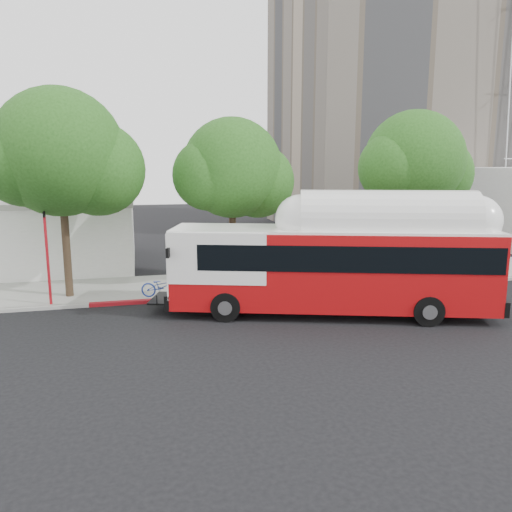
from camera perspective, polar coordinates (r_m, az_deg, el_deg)
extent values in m
plane|color=black|center=(20.75, 3.27, -7.29)|extent=(120.00, 120.00, 0.00)
cube|color=gray|center=(26.79, -0.74, -2.99)|extent=(60.00, 5.00, 0.15)
cube|color=gray|center=(24.34, 0.62, -4.39)|extent=(60.00, 0.30, 0.15)
cube|color=maroon|center=(23.81, -6.43, -4.78)|extent=(10.00, 0.32, 0.16)
cylinder|color=#2D2116|center=(24.83, -20.93, 2.20)|extent=(0.36, 0.36, 6.08)
sphere|color=#204B15|center=(24.61, -21.52, 10.98)|extent=(5.80, 5.80, 5.80)
sphere|color=#204B15|center=(24.65, -17.62, 9.44)|extent=(4.35, 4.35, 4.35)
cylinder|color=#2D2116|center=(25.61, -2.69, 2.40)|extent=(0.36, 0.36, 5.44)
sphere|color=#204B15|center=(25.34, -2.76, 10.03)|extent=(5.00, 5.00, 5.00)
sphere|color=#204B15|center=(25.85, 0.20, 8.54)|extent=(3.75, 3.75, 3.75)
cylinder|color=#2D2116|center=(28.98, 17.22, 3.21)|extent=(0.36, 0.36, 5.76)
sphere|color=#204B15|center=(28.77, 17.62, 10.34)|extent=(5.40, 5.40, 5.40)
sphere|color=#204B15|center=(29.73, 19.83, 8.81)|extent=(4.05, 4.05, 4.05)
cube|color=gray|center=(53.73, 14.11, 22.26)|extent=(18.00, 18.00, 35.00)
cube|color=#A80B0E|center=(21.25, 8.57, -1.40)|extent=(13.53, 6.76, 3.21)
cube|color=black|center=(21.18, 10.11, 0.34)|extent=(12.29, 6.42, 1.05)
cube|color=white|center=(20.97, 8.69, 3.01)|extent=(13.51, 6.68, 0.11)
cube|color=white|center=(21.23, 14.69, 3.66)|extent=(7.42, 4.25, 0.61)
cube|color=black|center=(22.23, -10.58, -4.75)|extent=(1.45, 2.17, 0.07)
imported|color=navy|center=(22.10, -10.63, -3.42)|extent=(1.21, 2.01, 1.00)
cylinder|color=red|center=(23.79, -22.69, -0.72)|extent=(0.12, 0.12, 4.07)
cube|color=black|center=(23.50, -23.06, 4.40)|extent=(0.05, 0.41, 0.25)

